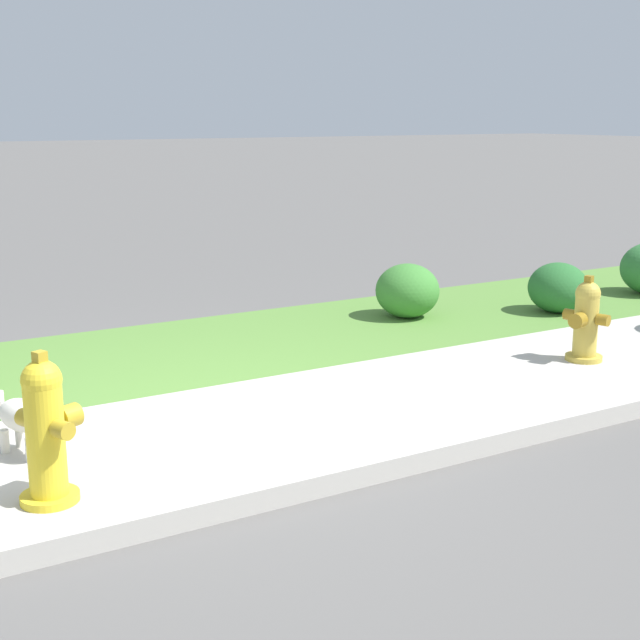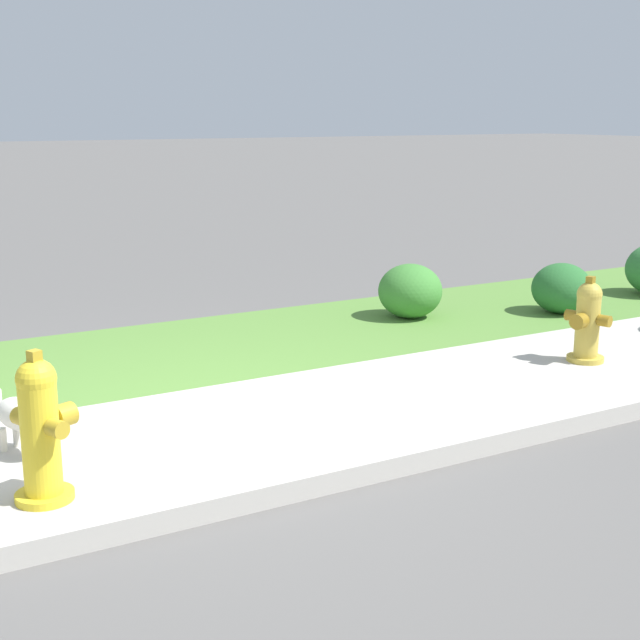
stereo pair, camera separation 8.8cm
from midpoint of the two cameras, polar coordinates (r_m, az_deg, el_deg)
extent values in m
plane|color=#5B5956|center=(5.47, -6.25, -7.38)|extent=(120.00, 120.00, 0.00)
cube|color=#BCB7AD|center=(5.46, -6.25, -7.33)|extent=(18.00, 1.84, 0.01)
cube|color=#568438|center=(7.23, -12.56, -2.47)|extent=(18.00, 2.09, 0.01)
cube|color=#BCB7AD|center=(4.61, -1.15, -10.51)|extent=(18.00, 0.16, 0.12)
cylinder|color=gold|center=(7.30, 16.93, -2.41)|extent=(0.29, 0.29, 0.05)
cylinder|color=gold|center=(7.23, 17.08, -0.34)|extent=(0.18, 0.18, 0.49)
sphere|color=gold|center=(7.18, 17.21, 1.57)|extent=(0.19, 0.19, 0.19)
cube|color=olive|center=(7.16, 17.27, 2.46)|extent=(0.07, 0.07, 0.06)
cylinder|color=olive|center=(7.16, 18.09, -0.05)|extent=(0.11, 0.11, 0.09)
cylinder|color=olive|center=(7.28, 16.14, 0.28)|extent=(0.11, 0.11, 0.09)
cylinder|color=olive|center=(7.09, 16.60, -0.07)|extent=(0.13, 0.14, 0.12)
cylinder|color=yellow|center=(4.75, -16.68, -10.78)|extent=(0.29, 0.29, 0.05)
cylinder|color=yellow|center=(4.64, -16.94, -7.14)|extent=(0.19, 0.19, 0.59)
sphere|color=yellow|center=(4.55, -17.19, -3.63)|extent=(0.20, 0.20, 0.20)
cube|color=#B29323|center=(4.51, -17.28, -2.21)|extent=(0.07, 0.07, 0.06)
cylinder|color=#B29323|center=(4.72, -18.00, -5.93)|extent=(0.12, 0.12, 0.09)
cylinder|color=#B29323|center=(4.51, -15.95, -6.71)|extent=(0.12, 0.12, 0.09)
cylinder|color=#B29323|center=(4.69, -15.56, -5.88)|extent=(0.14, 0.15, 0.12)
ellipsoid|color=silver|center=(5.34, -18.20, -5.74)|extent=(0.32, 0.40, 0.19)
sphere|color=silver|center=(5.16, -16.77, -5.90)|extent=(0.15, 0.15, 0.15)
sphere|color=black|center=(5.11, -16.27, -6.15)|extent=(0.03, 0.03, 0.03)
cone|color=silver|center=(5.15, -16.43, -4.77)|extent=(0.07, 0.07, 0.07)
cone|color=silver|center=(5.10, -17.16, -4.99)|extent=(0.07, 0.07, 0.07)
cylinder|color=silver|center=(5.34, -16.89, -7.57)|extent=(0.05, 0.05, 0.15)
cylinder|color=silver|center=(5.28, -17.79, -7.86)|extent=(0.05, 0.05, 0.15)
cylinder|color=silver|center=(5.51, -18.35, -7.02)|extent=(0.05, 0.05, 0.15)
cylinder|color=silver|center=(5.45, -19.23, -7.29)|extent=(0.05, 0.05, 0.15)
ellipsoid|color=#3D7F33|center=(8.50, 6.09, 1.86)|extent=(0.61, 0.61, 0.52)
ellipsoid|color=#28662D|center=(8.97, 15.48, 1.97)|extent=(0.58, 0.58, 0.49)
camera|label=1|loc=(0.04, -89.62, 0.09)|focal=50.00mm
camera|label=2|loc=(0.04, 90.38, -0.09)|focal=50.00mm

